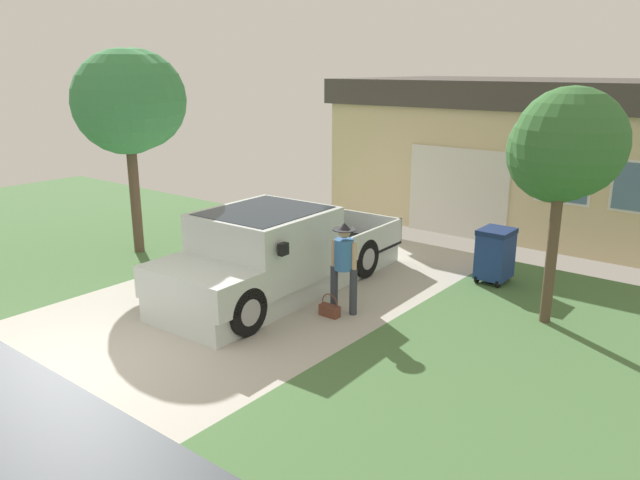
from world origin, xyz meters
name	(u,v)px	position (x,y,z in m)	size (l,w,h in m)	color
pickup_truck	(271,256)	(0.15, 4.18, 0.74)	(2.26, 5.59, 1.65)	silver
person_with_hat	(344,260)	(1.75, 4.30, 0.95)	(0.50, 0.41, 1.62)	#333842
handbag	(330,309)	(1.67, 4.01, 0.12)	(0.36, 0.16, 0.41)	brown
house_with_garage	(531,150)	(1.68, 13.04, 1.93)	(9.75, 6.02, 3.82)	#D0BB8E
front_yard_tree	(130,101)	(-4.05, 4.31, 3.42)	(2.36, 2.59, 4.55)	brown
neighbor_tree	(565,148)	(4.62, 6.26, 2.91)	(1.92, 1.90, 3.88)	brown
wheeled_trash_bin	(495,253)	(3.15, 7.45, 0.59)	(0.60, 0.72, 1.08)	navy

